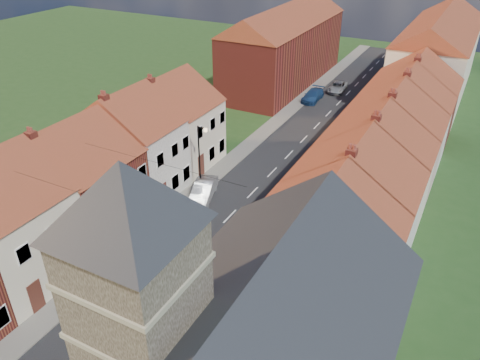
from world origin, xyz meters
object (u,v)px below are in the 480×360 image
at_px(car_mid, 203,191).
at_px(car_far, 313,95).
at_px(lamppost, 200,156).
at_px(pedestrian_right, 285,232).
at_px(car_near, 114,298).
at_px(car_distant, 338,87).
at_px(church, 255,343).
at_px(pedestrian_left, 121,243).

xyz_separation_m(car_mid, car_far, (0.00, 25.97, -0.07)).
height_order(lamppost, pedestrian_right, lamppost).
relative_size(car_near, car_mid, 0.86).
relative_size(car_mid, pedestrian_right, 2.54).
relative_size(lamppost, car_near, 1.58).
relative_size(lamppost, car_mid, 1.35).
xyz_separation_m(lamppost, car_far, (0.61, 25.27, -2.88)).
relative_size(car_near, car_distant, 0.86).
xyz_separation_m(church, car_mid, (-12.56, 15.97, -5.15)).
distance_m(car_near, pedestrian_right, 12.36).
distance_m(church, pedestrian_left, 16.34).
relative_size(church, car_near, 4.00).
relative_size(church, lamppost, 2.53).
relative_size(car_mid, pedestrian_left, 2.75).
height_order(car_far, pedestrian_right, pedestrian_right).
distance_m(car_far, car_distant, 5.03).
distance_m(lamppost, car_far, 25.44).
height_order(car_distant, pedestrian_right, pedestrian_right).
distance_m(car_distant, pedestrian_left, 39.56).
height_order(church, car_mid, church).
bearing_deg(car_far, church, -74.61).
height_order(car_far, car_distant, car_far).
height_order(car_near, car_distant, car_near).
relative_size(car_far, pedestrian_right, 2.61).
bearing_deg(church, pedestrian_right, 107.49).
distance_m(car_mid, car_far, 25.97).
xyz_separation_m(lamppost, car_near, (2.31, -13.61, -2.89)).
bearing_deg(car_far, car_near, -88.78).
bearing_deg(church, car_near, 164.23).
bearing_deg(car_far, lamppost, -92.67).
distance_m(lamppost, pedestrian_right, 9.79).
bearing_deg(pedestrian_right, car_near, 72.23).
bearing_deg(pedestrian_left, church, -14.54).
bearing_deg(car_distant, pedestrian_left, -99.06).
height_order(church, car_near, church).
relative_size(pedestrian_left, pedestrian_right, 0.92).
bearing_deg(church, car_far, 106.67).
bearing_deg(car_distant, lamppost, -99.21).
height_order(car_mid, car_distant, car_mid).
distance_m(car_near, pedestrian_left, 5.10).
bearing_deg(lamppost, pedestrian_left, -93.78).
distance_m(car_distant, pedestrian_right, 33.81).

